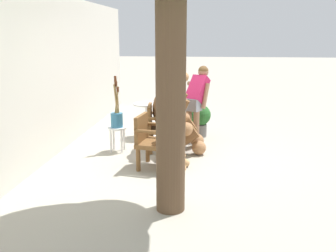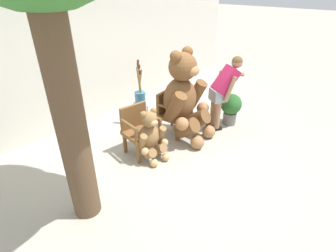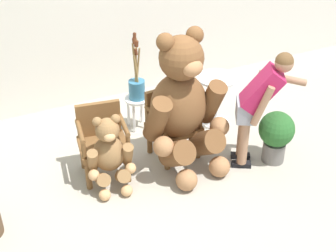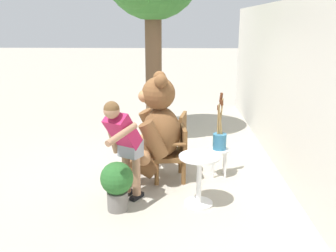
# 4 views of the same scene
# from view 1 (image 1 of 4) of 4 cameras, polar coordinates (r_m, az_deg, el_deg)

# --- Properties ---
(ground_plane) EXTENTS (60.00, 60.00, 0.00)m
(ground_plane) POSITION_cam_1_polar(r_m,az_deg,el_deg) (6.49, 2.72, -5.07)
(ground_plane) COLOR #A8A091
(back_wall) EXTENTS (10.00, 0.16, 2.80)m
(back_wall) POSITION_cam_1_polar(r_m,az_deg,el_deg) (6.76, -18.05, 7.20)
(back_wall) COLOR silver
(back_wall) RESTS_ON ground
(wooden_chair_left) EXTENTS (0.64, 0.60, 0.86)m
(wooden_chair_left) POSITION_cam_1_polar(r_m,az_deg,el_deg) (5.98, -2.52, -2.10)
(wooden_chair_left) COLOR brown
(wooden_chair_left) RESTS_ON ground
(wooden_chair_right) EXTENTS (0.61, 0.57, 0.86)m
(wooden_chair_right) POSITION_cam_1_polar(r_m,az_deg,el_deg) (6.85, -1.38, -0.04)
(wooden_chair_right) COLOR brown
(wooden_chair_right) RESTS_ON ground
(teddy_bear_large) EXTENTS (1.04, 1.02, 1.72)m
(teddy_bear_large) POSITION_cam_1_polar(r_m,az_deg,el_deg) (6.75, 0.93, 3.07)
(teddy_bear_large) COLOR brown
(teddy_bear_large) RESTS_ON ground
(teddy_bear_small) EXTENTS (0.56, 0.56, 0.91)m
(teddy_bear_small) POSITION_cam_1_polar(r_m,az_deg,el_deg) (5.93, 0.22, -2.37)
(teddy_bear_small) COLOR olive
(teddy_bear_small) RESTS_ON ground
(person_visitor) EXTENTS (0.88, 0.53, 1.49)m
(person_visitor) POSITION_cam_1_polar(r_m,az_deg,el_deg) (7.49, 4.40, 4.51)
(person_visitor) COLOR black
(person_visitor) RESTS_ON ground
(white_stool) EXTENTS (0.34, 0.34, 0.46)m
(white_stool) POSITION_cam_1_polar(r_m,az_deg,el_deg) (6.88, -7.74, -1.01)
(white_stool) COLOR white
(white_stool) RESTS_ON ground
(brush_bucket) EXTENTS (0.22, 0.22, 0.93)m
(brush_bucket) POSITION_cam_1_polar(r_m,az_deg,el_deg) (6.81, -7.81, 1.48)
(brush_bucket) COLOR teal
(brush_bucket) RESTS_ON white_stool
(round_side_table) EXTENTS (0.56, 0.56, 0.72)m
(round_side_table) POSITION_cam_1_polar(r_m,az_deg,el_deg) (7.75, -3.25, 1.49)
(round_side_table) COLOR white
(round_side_table) RESTS_ON ground
(potted_plant) EXTENTS (0.44, 0.44, 0.68)m
(potted_plant) POSITION_cam_1_polar(r_m,az_deg,el_deg) (7.85, 4.92, 1.22)
(potted_plant) COLOR slate
(potted_plant) RESTS_ON ground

